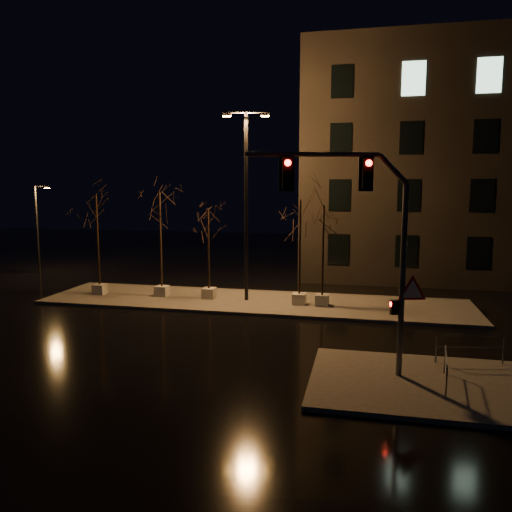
# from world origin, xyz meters

# --- Properties ---
(ground) EXTENTS (90.00, 90.00, 0.00)m
(ground) POSITION_xyz_m (0.00, 0.00, 0.00)
(ground) COLOR black
(ground) RESTS_ON ground
(median) EXTENTS (22.00, 5.00, 0.15)m
(median) POSITION_xyz_m (0.00, 6.00, 0.07)
(median) COLOR #4C4944
(median) RESTS_ON ground
(sidewalk_corner) EXTENTS (7.00, 5.00, 0.15)m
(sidewalk_corner) POSITION_xyz_m (7.50, -3.50, 0.07)
(sidewalk_corner) COLOR #4C4944
(sidewalk_corner) RESTS_ON ground
(building) EXTENTS (25.00, 12.00, 15.00)m
(building) POSITION_xyz_m (14.00, 18.00, 7.50)
(building) COLOR black
(building) RESTS_ON ground
(tree_0) EXTENTS (1.80, 1.80, 5.59)m
(tree_0) POSITION_xyz_m (-8.60, 5.75, 4.39)
(tree_0) COLOR #B5B4A9
(tree_0) RESTS_ON median
(tree_1) EXTENTS (1.80, 1.80, 5.72)m
(tree_1) POSITION_xyz_m (-5.07, 6.00, 4.49)
(tree_1) COLOR #B5B4A9
(tree_1) RESTS_ON median
(tree_2) EXTENTS (1.80, 1.80, 4.88)m
(tree_2) POSITION_xyz_m (-2.42, 6.03, 3.85)
(tree_2) COLOR #B5B4A9
(tree_2) RESTS_ON median
(tree_3) EXTENTS (1.80, 1.80, 5.35)m
(tree_3) POSITION_xyz_m (2.41, 5.70, 4.21)
(tree_3) COLOR #B5B4A9
(tree_3) RESTS_ON median
(tree_4) EXTENTS (1.80, 1.80, 5.10)m
(tree_4) POSITION_xyz_m (3.56, 5.67, 4.02)
(tree_4) COLOR #B5B4A9
(tree_4) RESTS_ON median
(traffic_signal_mast) EXTENTS (5.43, 1.60, 6.85)m
(traffic_signal_mast) POSITION_xyz_m (5.63, -3.42, 4.65)
(traffic_signal_mast) COLOR #525359
(traffic_signal_mast) RESTS_ON sidewalk_corner
(streetlight_main) EXTENTS (2.38, 0.74, 9.55)m
(streetlight_main) POSITION_xyz_m (-0.40, 6.06, 5.66)
(streetlight_main) COLOR black
(streetlight_main) RESTS_ON median
(streetlight_far) EXTENTS (1.19, 0.22, 6.08)m
(streetlight_far) POSITION_xyz_m (-16.68, 11.90, 3.35)
(streetlight_far) COLOR black
(streetlight_far) RESTS_ON ground
(guard_rail_a) EXTENTS (2.23, 0.43, 0.97)m
(guard_rail_a) POSITION_xyz_m (9.07, -1.50, 0.79)
(guard_rail_a) COLOR #525359
(guard_rail_a) RESTS_ON sidewalk_corner
(guard_rail_b) EXTENTS (0.28, 1.94, 0.92)m
(guard_rail_b) POSITION_xyz_m (8.00, -3.57, 0.75)
(guard_rail_b) COLOR #525359
(guard_rail_b) RESTS_ON sidewalk_corner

